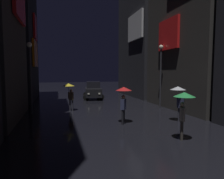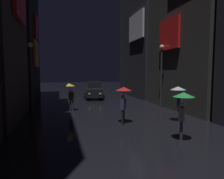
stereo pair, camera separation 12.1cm
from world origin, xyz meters
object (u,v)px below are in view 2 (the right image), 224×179
(pedestrian_midstreet_centre_red, at_px, (123,95))
(streetlamp_left_far, at_px, (31,69))
(pedestrian_foreground_right_yellow, at_px, (70,89))
(car_distant, at_px, (94,90))
(pedestrian_foreground_left_green, at_px, (183,103))
(streetlamp_right_far, at_px, (161,69))
(pedestrian_near_crossing_clear, at_px, (179,94))

(pedestrian_midstreet_centre_red, bearing_deg, streetlamp_left_far, 141.95)
(pedestrian_foreground_right_yellow, relative_size, car_distant, 0.49)
(pedestrian_foreground_left_green, relative_size, streetlamp_left_far, 0.42)
(pedestrian_foreground_left_green, distance_m, car_distant, 14.88)
(pedestrian_foreground_left_green, bearing_deg, streetlamp_right_far, 67.81)
(pedestrian_midstreet_centre_red, xyz_separation_m, pedestrian_foreground_left_green, (1.55, -3.39, 0.00))
(pedestrian_near_crossing_clear, height_order, streetlamp_left_far, streetlamp_left_far)
(pedestrian_foreground_right_yellow, bearing_deg, pedestrian_midstreet_centre_red, -59.58)
(pedestrian_foreground_left_green, distance_m, streetlamp_left_far, 10.44)
(pedestrian_midstreet_centre_red, relative_size, pedestrian_foreground_left_green, 1.00)
(pedestrian_foreground_left_green, relative_size, car_distant, 0.49)
(pedestrian_midstreet_centre_red, distance_m, streetlamp_right_far, 6.32)
(pedestrian_foreground_right_yellow, height_order, car_distant, pedestrian_foreground_right_yellow)
(pedestrian_near_crossing_clear, height_order, car_distant, pedestrian_near_crossing_clear)
(car_distant, xyz_separation_m, streetlamp_left_far, (-5.69, -7.17, 2.26))
(pedestrian_foreground_left_green, relative_size, streetlamp_right_far, 0.41)
(streetlamp_left_far, bearing_deg, pedestrian_foreground_left_green, -47.63)
(pedestrian_midstreet_centre_red, relative_size, streetlamp_right_far, 0.41)
(pedestrian_midstreet_centre_red, xyz_separation_m, car_distant, (0.27, 11.41, -0.74))
(pedestrian_near_crossing_clear, xyz_separation_m, car_distant, (-3.04, 11.84, -0.74))
(pedestrian_foreground_left_green, bearing_deg, streetlamp_left_far, 132.37)
(pedestrian_near_crossing_clear, distance_m, car_distant, 12.24)
(streetlamp_right_far, bearing_deg, pedestrian_midstreet_centre_red, -138.54)
(pedestrian_midstreet_centre_red, relative_size, car_distant, 0.49)
(pedestrian_midstreet_centre_red, bearing_deg, pedestrian_foreground_left_green, -65.50)
(car_distant, bearing_deg, pedestrian_foreground_left_green, -85.08)
(pedestrian_foreground_left_green, bearing_deg, pedestrian_midstreet_centre_red, 114.50)
(pedestrian_foreground_right_yellow, bearing_deg, streetlamp_left_far, -170.49)
(pedestrian_foreground_left_green, xyz_separation_m, streetlamp_right_far, (3.04, 7.44, 1.60))
(pedestrian_near_crossing_clear, relative_size, pedestrian_foreground_left_green, 1.00)
(pedestrian_near_crossing_clear, distance_m, pedestrian_foreground_left_green, 3.46)
(car_distant, bearing_deg, streetlamp_left_far, -128.42)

